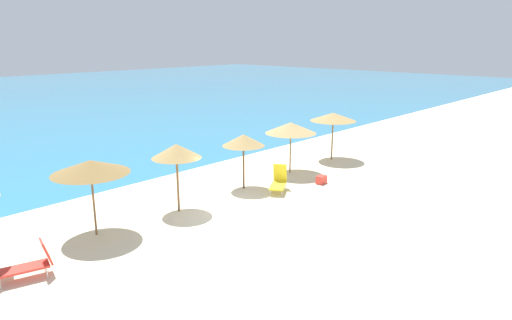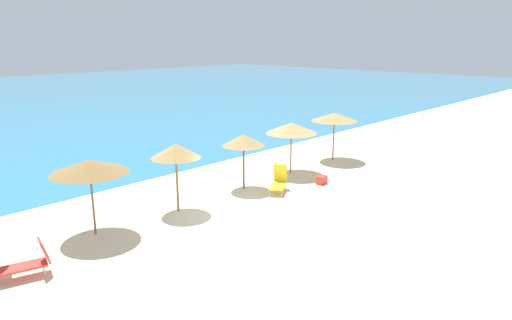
# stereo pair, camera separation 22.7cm
# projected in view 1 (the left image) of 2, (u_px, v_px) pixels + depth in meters

# --- Properties ---
(ground_plane) EXTENTS (160.00, 160.00, 0.00)m
(ground_plane) POSITION_uv_depth(u_px,v_px,m) (242.00, 215.00, 18.40)
(ground_plane) COLOR beige
(beach_umbrella_1) EXTENTS (2.66, 2.66, 2.74)m
(beach_umbrella_1) POSITION_uv_depth(u_px,v_px,m) (90.00, 167.00, 15.88)
(beach_umbrella_1) COLOR brown
(beach_umbrella_1) RESTS_ON ground_plane
(beach_umbrella_2) EXTENTS (1.96, 1.96, 2.78)m
(beach_umbrella_2) POSITION_uv_depth(u_px,v_px,m) (176.00, 151.00, 18.14)
(beach_umbrella_2) COLOR brown
(beach_umbrella_2) RESTS_ON ground_plane
(beach_umbrella_3) EXTENTS (1.94, 1.94, 2.55)m
(beach_umbrella_3) POSITION_uv_depth(u_px,v_px,m) (243.00, 140.00, 21.07)
(beach_umbrella_3) COLOR brown
(beach_umbrella_3) RESTS_ON ground_plane
(beach_umbrella_4) EXTENTS (2.61, 2.61, 2.65)m
(beach_umbrella_4) POSITION_uv_depth(u_px,v_px,m) (291.00, 128.00, 23.57)
(beach_umbrella_4) COLOR brown
(beach_umbrella_4) RESTS_ON ground_plane
(beach_umbrella_5) EXTENTS (2.58, 2.58, 2.71)m
(beach_umbrella_5) POSITION_uv_depth(u_px,v_px,m) (333.00, 117.00, 26.20)
(beach_umbrella_5) COLOR brown
(beach_umbrella_5) RESTS_ON ground_plane
(lounge_chair_0) EXTENTS (1.61, 0.95, 1.09)m
(lounge_chair_0) POSITION_uv_depth(u_px,v_px,m) (30.00, 263.00, 13.39)
(lounge_chair_0) COLOR red
(lounge_chair_0) RESTS_ON ground_plane
(lounge_chair_1) EXTENTS (1.56, 1.29, 1.19)m
(lounge_chair_1) POSITION_uv_depth(u_px,v_px,m) (279.00, 181.00, 21.14)
(lounge_chair_1) COLOR yellow
(lounge_chair_1) RESTS_ON ground_plane
(cooler_box) EXTENTS (0.55, 0.37, 0.38)m
(cooler_box) POSITION_uv_depth(u_px,v_px,m) (321.00, 180.00, 22.29)
(cooler_box) COLOR red
(cooler_box) RESTS_ON ground_plane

